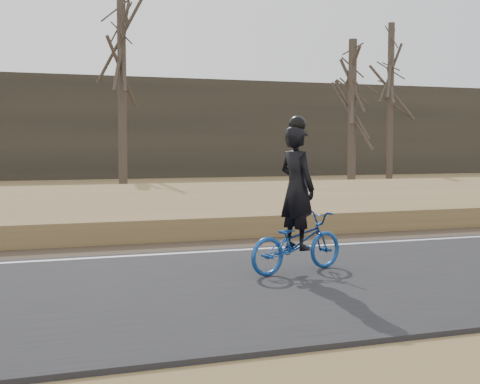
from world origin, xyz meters
name	(u,v)px	position (x,y,z in m)	size (l,w,h in m)	color
ground	(62,266)	(0.00, 0.00, 0.00)	(120.00, 120.00, 0.00)	olive
road	(78,297)	(0.00, -2.50, 0.03)	(120.00, 6.00, 0.06)	black
edge_line	(61,260)	(0.00, 0.20, 0.07)	(120.00, 0.12, 0.01)	silver
shoulder	(56,253)	(0.00, 1.20, 0.02)	(120.00, 1.60, 0.04)	#473A2B
embankment	(46,224)	(0.00, 4.20, 0.22)	(120.00, 5.00, 0.44)	olive
ballast	(38,209)	(0.00, 8.00, 0.23)	(120.00, 3.00, 0.45)	slate
railroad	(37,198)	(0.00, 8.00, 0.53)	(120.00, 2.40, 0.29)	black
treeline_backdrop	(18,128)	(0.00, 30.00, 3.00)	(120.00, 4.00, 6.00)	#383328
cyclist	(297,221)	(3.27, -2.05, 0.83)	(1.80, 1.04, 2.34)	#154392
bare_tree_center	(122,95)	(3.78, 16.36, 4.04)	(0.36, 0.36, 8.08)	#463D33
bare_tree_right	(352,116)	(13.31, 14.41, 3.24)	(0.36, 0.36, 6.49)	#463D33
bare_tree_far_right	(390,103)	(18.73, 20.04, 4.23)	(0.36, 0.36, 8.46)	#463D33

